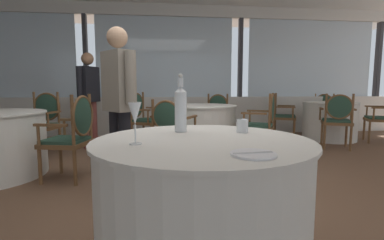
% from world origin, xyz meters
% --- Properties ---
extents(ground_plane, '(14.12, 14.12, 0.00)m').
position_xyz_m(ground_plane, '(0.00, 0.00, 0.00)').
color(ground_plane, brown).
extents(window_wall_far, '(10.86, 0.14, 2.86)m').
position_xyz_m(window_wall_far, '(0.00, 3.49, 1.14)').
color(window_wall_far, silver).
rests_on(window_wall_far, ground_plane).
extents(foreground_table, '(1.21, 1.21, 0.77)m').
position_xyz_m(foreground_table, '(0.12, -1.37, 0.38)').
color(foreground_table, silver).
rests_on(foreground_table, ground_plane).
extents(side_plate, '(0.19, 0.19, 0.01)m').
position_xyz_m(side_plate, '(0.28, -1.76, 0.77)').
color(side_plate, white).
rests_on(side_plate, foreground_table).
extents(butter_knife, '(0.17, 0.03, 0.00)m').
position_xyz_m(butter_knife, '(0.28, -1.76, 0.78)').
color(butter_knife, silver).
rests_on(butter_knife, foreground_table).
extents(water_bottle, '(0.08, 0.08, 0.37)m').
position_xyz_m(water_bottle, '(0.02, -1.09, 0.92)').
color(water_bottle, white).
rests_on(water_bottle, foreground_table).
extents(wine_glass, '(0.07, 0.07, 0.21)m').
position_xyz_m(wine_glass, '(-0.23, -1.47, 0.92)').
color(wine_glass, white).
rests_on(wine_glass, foreground_table).
extents(water_tumbler, '(0.07, 0.07, 0.08)m').
position_xyz_m(water_tumbler, '(0.41, -1.16, 0.81)').
color(water_tumbler, white).
rests_on(water_tumbler, foreground_table).
extents(background_table_0, '(1.06, 1.06, 0.77)m').
position_xyz_m(background_table_0, '(3.31, 2.45, 0.38)').
color(background_table_0, silver).
rests_on(background_table_0, ground_plane).
extents(dining_chair_0_0, '(0.64, 0.61, 0.96)m').
position_xyz_m(dining_chair_0_0, '(2.90, 1.59, 0.56)').
color(dining_chair_0_0, brown).
rests_on(dining_chair_0_0, ground_plane).
extents(dining_chair_0_1, '(0.61, 0.64, 0.91)m').
position_xyz_m(dining_chair_0_1, '(4.17, 2.04, 0.54)').
color(dining_chair_0_1, brown).
rests_on(dining_chair_0_1, ground_plane).
extents(dining_chair_0_2, '(0.64, 0.61, 0.92)m').
position_xyz_m(dining_chair_0_2, '(3.71, 3.31, 0.54)').
color(dining_chair_0_2, brown).
rests_on(dining_chair_0_2, ground_plane).
extents(dining_chair_0_3, '(0.61, 0.64, 0.94)m').
position_xyz_m(dining_chair_0_3, '(2.44, 2.86, 0.54)').
color(dining_chair_0_3, brown).
rests_on(dining_chair_0_3, ground_plane).
extents(background_table_1, '(1.26, 1.26, 0.77)m').
position_xyz_m(background_table_1, '(0.51, 1.72, 0.38)').
color(background_table_1, silver).
rests_on(background_table_1, ground_plane).
extents(dining_chair_1_0, '(0.62, 0.65, 0.97)m').
position_xyz_m(dining_chair_1_0, '(1.45, 1.23, 0.57)').
color(dining_chair_1_0, brown).
rests_on(dining_chair_1_0, ground_plane).
extents(dining_chair_1_1, '(0.65, 0.62, 0.93)m').
position_xyz_m(dining_chair_1_1, '(0.99, 2.65, 0.55)').
color(dining_chair_1_1, brown).
rests_on(dining_chair_1_1, ground_plane).
extents(dining_chair_1_2, '(0.62, 0.65, 0.98)m').
position_xyz_m(dining_chair_1_2, '(-0.44, 2.21, 0.57)').
color(dining_chair_1_2, brown).
rests_on(dining_chair_1_2, ground_plane).
extents(dining_chair_1_3, '(0.65, 0.62, 0.91)m').
position_xyz_m(dining_chair_1_3, '(0.02, 0.78, 0.53)').
color(dining_chair_1_3, brown).
rests_on(dining_chair_1_3, ground_plane).
extents(dining_chair_2_0, '(0.55, 0.60, 0.98)m').
position_xyz_m(dining_chair_2_0, '(-1.10, 0.39, 0.56)').
color(dining_chair_2_0, brown).
rests_on(dining_chair_2_0, ground_plane).
extents(dining_chair_2_1, '(0.60, 0.55, 0.99)m').
position_xyz_m(dining_chair_2_1, '(-1.95, 1.70, 0.58)').
color(dining_chair_2_1, brown).
rests_on(dining_chair_2_1, ground_plane).
extents(diner_person_0, '(0.34, 0.49, 1.66)m').
position_xyz_m(diner_person_0, '(-1.36, 2.20, 0.94)').
color(diner_person_0, brown).
rests_on(diner_person_0, ground_plane).
extents(diner_person_1, '(0.38, 0.44, 1.66)m').
position_xyz_m(diner_person_1, '(-0.53, 0.07, 0.95)').
color(diner_person_1, black).
rests_on(diner_person_1, ground_plane).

